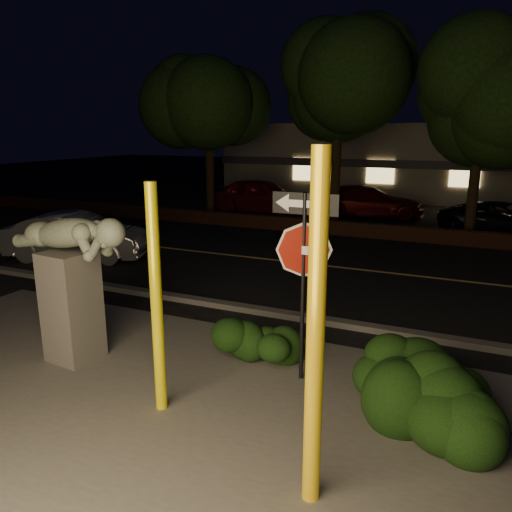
# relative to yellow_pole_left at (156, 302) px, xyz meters

# --- Properties ---
(ground) EXTENTS (90.00, 90.00, 0.00)m
(ground) POSITION_rel_yellow_pole_left_xyz_m (1.00, 10.97, -1.55)
(ground) COLOR black
(ground) RESTS_ON ground
(patio) EXTENTS (14.00, 6.00, 0.02)m
(patio) POSITION_rel_yellow_pole_left_xyz_m (1.00, -0.03, -1.54)
(patio) COLOR #4C4944
(patio) RESTS_ON ground
(road) EXTENTS (80.00, 8.00, 0.01)m
(road) POSITION_rel_yellow_pole_left_xyz_m (1.00, 7.97, -1.55)
(road) COLOR black
(road) RESTS_ON ground
(lane_marking) EXTENTS (80.00, 0.12, 0.00)m
(lane_marking) POSITION_rel_yellow_pole_left_xyz_m (1.00, 7.97, -1.53)
(lane_marking) COLOR gold
(lane_marking) RESTS_ON road
(curb) EXTENTS (80.00, 0.25, 0.12)m
(curb) POSITION_rel_yellow_pole_left_xyz_m (1.00, 3.87, -1.49)
(curb) COLOR #4C4944
(curb) RESTS_ON ground
(brick_wall) EXTENTS (40.00, 0.35, 0.50)m
(brick_wall) POSITION_rel_yellow_pole_left_xyz_m (1.00, 12.27, -1.30)
(brick_wall) COLOR #452416
(brick_wall) RESTS_ON ground
(parking_lot) EXTENTS (40.00, 12.00, 0.01)m
(parking_lot) POSITION_rel_yellow_pole_left_xyz_m (1.00, 17.97, -1.54)
(parking_lot) COLOR black
(parking_lot) RESTS_ON ground
(building) EXTENTS (22.00, 10.20, 4.00)m
(building) POSITION_rel_yellow_pole_left_xyz_m (1.00, 25.96, 0.45)
(building) COLOR slate
(building) RESTS_ON ground
(tree_far_a) EXTENTS (4.60, 4.60, 7.43)m
(tree_far_a) POSITION_rel_yellow_pole_left_xyz_m (-7.00, 13.97, 3.79)
(tree_far_a) COLOR black
(tree_far_a) RESTS_ON ground
(tree_far_b) EXTENTS (5.20, 5.20, 8.41)m
(tree_far_b) POSITION_rel_yellow_pole_left_xyz_m (-1.50, 14.17, 4.50)
(tree_far_b) COLOR black
(tree_far_b) RESTS_ON ground
(tree_far_c) EXTENTS (4.80, 4.80, 7.84)m
(tree_far_c) POSITION_rel_yellow_pole_left_xyz_m (3.50, 13.77, 4.11)
(tree_far_c) COLOR black
(tree_far_c) RESTS_ON ground
(yellow_pole_left) EXTENTS (0.16, 0.16, 3.10)m
(yellow_pole_left) POSITION_rel_yellow_pole_left_xyz_m (0.00, 0.00, 0.00)
(yellow_pole_left) COLOR yellow
(yellow_pole_left) RESTS_ON ground
(yellow_pole_right) EXTENTS (0.18, 0.18, 3.59)m
(yellow_pole_right) POSITION_rel_yellow_pole_left_xyz_m (2.39, -0.81, 0.25)
(yellow_pole_right) COLOR yellow
(yellow_pole_right) RESTS_ON ground
(signpost) EXTENTS (0.97, 0.07, 2.85)m
(signpost) POSITION_rel_yellow_pole_left_xyz_m (1.47, 1.56, 0.48)
(signpost) COLOR black
(signpost) RESTS_ON ground
(sculpture) EXTENTS (2.31, 0.83, 2.46)m
(sculpture) POSITION_rel_yellow_pole_left_xyz_m (-2.13, 0.70, -0.03)
(sculpture) COLOR #4C4944
(sculpture) RESTS_ON ground
(hedge_center) EXTENTS (1.88, 1.31, 0.89)m
(hedge_center) POSITION_rel_yellow_pole_left_xyz_m (0.64, 1.88, -1.10)
(hedge_center) COLOR black
(hedge_center) RESTS_ON ground
(hedge_right) EXTENTS (1.99, 1.43, 1.17)m
(hedge_right) POSITION_rel_yellow_pole_left_xyz_m (3.24, 1.35, -0.96)
(hedge_right) COLOR black
(hedge_right) RESTS_ON ground
(hedge_far_right) EXTENTS (1.81, 1.43, 1.10)m
(hedge_far_right) POSITION_rel_yellow_pole_left_xyz_m (3.36, 0.80, -1.00)
(hedge_far_right) COLOR black
(hedge_far_right) RESTS_ON ground
(silver_sedan) EXTENTS (4.35, 2.68, 1.35)m
(silver_sedan) POSITION_rel_yellow_pole_left_xyz_m (-6.90, 5.80, -0.87)
(silver_sedan) COLOR #ABABB0
(silver_sedan) RESTS_ON ground
(parked_car_red) EXTENTS (4.70, 1.96, 1.59)m
(parked_car_red) POSITION_rel_yellow_pole_left_xyz_m (-5.15, 15.30, -0.76)
(parked_car_red) COLOR maroon
(parked_car_red) RESTS_ON ground
(parked_car_darkred) EXTENTS (5.00, 3.07, 1.35)m
(parked_car_darkred) POSITION_rel_yellow_pole_left_xyz_m (-0.63, 16.34, -0.87)
(parked_car_darkred) COLOR #450B0A
(parked_car_darkred) RESTS_ON ground
(parked_car_dark) EXTENTS (4.68, 3.15, 1.19)m
(parked_car_dark) POSITION_rel_yellow_pole_left_xyz_m (4.58, 14.45, -0.95)
(parked_car_dark) COLOR black
(parked_car_dark) RESTS_ON ground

